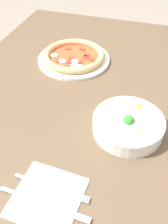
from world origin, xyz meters
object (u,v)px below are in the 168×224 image
(pizza, at_px, (74,57))
(fork, at_px, (50,187))
(knife, at_px, (40,202))
(bowl, at_px, (128,124))

(pizza, height_order, fork, pizza)
(fork, height_order, knife, same)
(fork, bearing_deg, knife, -97.01)
(pizza, xyz_separation_m, knife, (0.60, 0.12, -0.01))
(bowl, relative_size, fork, 1.06)
(fork, distance_m, knife, 0.04)
(bowl, xyz_separation_m, fork, (0.24, -0.14, -0.02))
(pizza, relative_size, knife, 1.27)
(fork, xyz_separation_m, knife, (0.04, -0.01, -0.00))
(bowl, bearing_deg, knife, -28.21)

